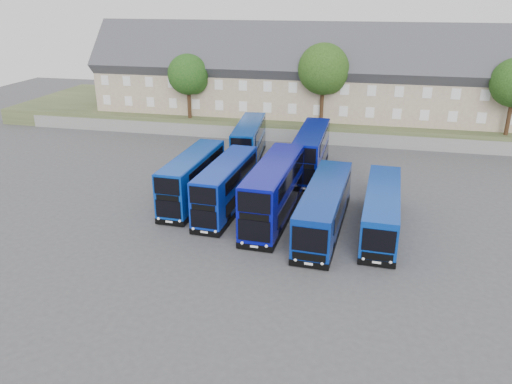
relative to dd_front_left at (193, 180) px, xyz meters
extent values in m
plane|color=#434348|center=(6.38, -4.44, -1.96)|extent=(120.00, 120.00, 0.00)
cube|color=slate|center=(6.38, 19.56, -1.21)|extent=(70.00, 0.40, 1.50)
cube|color=#3F4D2B|center=(6.38, 29.56, -0.96)|extent=(80.00, 20.00, 2.00)
cube|color=gray|center=(-17.62, 25.56, 3.04)|extent=(6.00, 8.00, 6.00)
cube|color=#37373C|center=(-17.62, 25.56, 6.04)|extent=(6.00, 10.40, 10.40)
cube|color=brown|center=(-16.12, 25.56, 9.88)|extent=(0.60, 0.90, 1.40)
cube|color=gray|center=(-11.62, 25.56, 3.04)|extent=(6.00, 8.00, 6.00)
cube|color=#37373C|center=(-11.62, 25.56, 6.04)|extent=(6.00, 10.40, 10.40)
cube|color=brown|center=(-10.12, 25.56, 9.88)|extent=(0.60, 0.90, 1.40)
cube|color=gray|center=(-5.62, 25.56, 3.04)|extent=(6.00, 8.00, 6.00)
cube|color=#37373C|center=(-5.62, 25.56, 6.04)|extent=(6.00, 10.40, 10.40)
cube|color=brown|center=(-4.12, 25.56, 9.88)|extent=(0.60, 0.90, 1.40)
cube|color=gray|center=(0.38, 25.56, 3.04)|extent=(6.00, 8.00, 6.00)
cube|color=#37373C|center=(0.38, 25.56, 6.04)|extent=(6.00, 10.40, 10.40)
cube|color=brown|center=(1.88, 25.56, 9.88)|extent=(0.60, 0.90, 1.40)
cube|color=gray|center=(6.38, 25.56, 3.04)|extent=(6.00, 8.00, 6.00)
cube|color=#37373C|center=(6.38, 25.56, 6.04)|extent=(6.00, 10.40, 10.40)
cube|color=brown|center=(7.88, 25.56, 9.88)|extent=(0.60, 0.90, 1.40)
cube|color=gray|center=(12.38, 25.56, 3.04)|extent=(6.00, 8.00, 6.00)
cube|color=#37373C|center=(12.38, 25.56, 6.04)|extent=(6.00, 10.40, 10.40)
cube|color=brown|center=(13.88, 25.56, 9.88)|extent=(0.60, 0.90, 1.40)
cube|color=gray|center=(18.38, 25.56, 3.04)|extent=(6.00, 8.00, 6.00)
cube|color=#37373C|center=(18.38, 25.56, 6.04)|extent=(6.00, 10.40, 10.40)
cube|color=brown|center=(19.88, 25.56, 9.88)|extent=(0.60, 0.90, 1.40)
cube|color=gray|center=(24.38, 25.56, 3.04)|extent=(6.00, 8.00, 6.00)
cube|color=#37373C|center=(24.38, 25.56, 6.04)|extent=(6.00, 10.40, 10.40)
cube|color=brown|center=(25.88, 25.56, 9.88)|extent=(0.60, 0.90, 1.40)
cube|color=#0836A0|center=(0.00, 0.03, 0.21)|extent=(2.60, 10.05, 3.64)
cube|color=black|center=(0.00, 0.03, -1.66)|extent=(2.64, 10.09, 0.45)
cube|color=black|center=(-0.16, -4.99, -0.55)|extent=(1.97, 0.13, 1.36)
cube|color=black|center=(-0.16, -4.99, 1.26)|extent=(1.97, 0.13, 1.27)
cylinder|color=black|center=(-1.07, -2.73, -1.46)|extent=(0.33, 1.01, 1.00)
cube|color=#0827A4|center=(3.20, -1.08, 0.20)|extent=(2.77, 10.03, 3.62)
cube|color=black|center=(3.20, -1.08, -1.66)|extent=(2.81, 10.07, 0.45)
cube|color=black|center=(2.94, -6.07, -0.56)|extent=(1.96, 0.16, 1.35)
cube|color=black|center=(2.94, -6.07, 1.24)|extent=(1.96, 0.16, 1.26)
cylinder|color=black|center=(2.08, -3.79, -1.46)|extent=(0.35, 1.01, 1.00)
cube|color=#070C8F|center=(7.16, -1.83, 0.44)|extent=(3.04, 11.23, 4.10)
cube|color=black|center=(7.16, -1.83, -1.66)|extent=(3.09, 11.27, 0.45)
cube|color=black|center=(6.90, -7.42, -0.39)|extent=(2.23, 0.16, 1.52)
cube|color=black|center=(6.90, -7.42, 1.63)|extent=(2.23, 0.16, 1.42)
cylinder|color=black|center=(5.89, -5.14, -1.46)|extent=(0.35, 1.01, 1.00)
cube|color=#083996|center=(2.03, 11.45, 0.22)|extent=(3.20, 10.19, 3.66)
cube|color=black|center=(2.03, 11.45, -1.66)|extent=(3.24, 10.23, 0.45)
cube|color=black|center=(2.50, 6.43, -0.55)|extent=(1.98, 0.24, 1.37)
cube|color=black|center=(2.50, 6.43, 1.28)|extent=(1.98, 0.24, 1.28)
cylinder|color=black|center=(1.31, 8.56, -1.46)|extent=(0.39, 1.02, 1.00)
cube|color=#081293|center=(8.67, 9.30, 0.32)|extent=(2.48, 10.53, 3.85)
cube|color=black|center=(8.67, 9.30, -1.66)|extent=(2.52, 10.57, 0.45)
cube|color=black|center=(8.62, 4.01, -0.48)|extent=(2.09, 0.08, 1.43)
cube|color=black|center=(8.62, 4.01, 1.43)|extent=(2.09, 0.08, 1.34)
cylinder|color=black|center=(7.60, 6.25, -1.46)|extent=(0.31, 1.00, 1.00)
cube|color=navy|center=(11.11, -2.79, -0.11)|extent=(3.21, 12.28, 2.99)
cube|color=black|center=(11.11, -2.79, -1.66)|extent=(3.26, 12.32, 0.45)
cube|color=black|center=(10.76, -8.89, 0.12)|extent=(2.23, 0.19, 1.62)
cylinder|color=black|center=(9.78, -6.60, -1.46)|extent=(0.36, 1.02, 1.00)
cube|color=#08359F|center=(15.19, -2.08, -0.22)|extent=(2.84, 11.44, 2.77)
cube|color=black|center=(15.19, -2.08, -1.66)|extent=(2.88, 11.48, 0.45)
cube|color=black|center=(14.95, -7.78, -0.02)|extent=(2.06, 0.15, 1.51)
cylinder|color=black|center=(14.01, -5.51, -1.46)|extent=(0.34, 1.01, 1.00)
cylinder|color=#382314|center=(-7.62, 20.56, 1.92)|extent=(0.44, 0.44, 3.75)
sphere|color=#103D11|center=(-7.62, 20.56, 5.29)|extent=(4.80, 4.80, 4.80)
sphere|color=#103D11|center=(-7.02, 20.96, 4.54)|extent=(3.30, 3.30, 3.30)
cylinder|color=#382314|center=(8.38, 21.06, 2.29)|extent=(0.44, 0.44, 4.50)
sphere|color=#19380F|center=(8.38, 21.06, 6.34)|extent=(5.76, 5.76, 5.76)
sphere|color=#19380F|center=(8.98, 21.46, 5.44)|extent=(3.96, 3.96, 3.96)
cylinder|color=#382314|center=(28.38, 20.56, 2.04)|extent=(0.44, 0.44, 4.00)
camera|label=1|loc=(13.59, -36.40, 14.30)|focal=35.00mm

